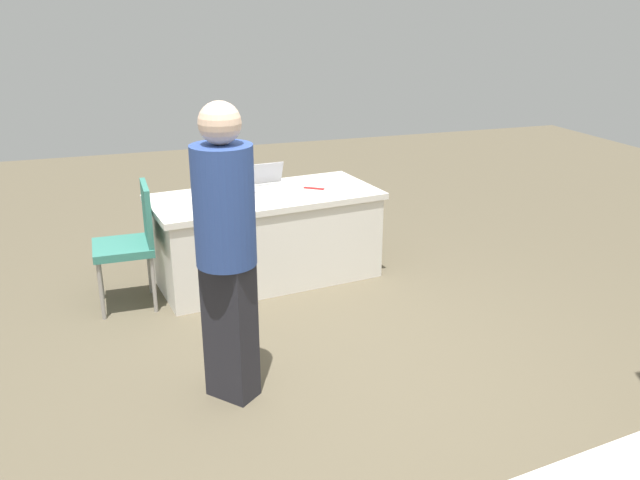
{
  "coord_description": "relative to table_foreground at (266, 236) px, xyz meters",
  "views": [
    {
      "loc": [
        1.13,
        3.4,
        2.23
      ],
      "look_at": [
        -0.04,
        -0.07,
        0.9
      ],
      "focal_mm": 36.72,
      "sensor_mm": 36.0,
      "label": 1
    }
  ],
  "objects": [
    {
      "name": "table_foreground",
      "position": [
        0.0,
        0.0,
        0.0
      ],
      "size": [
        1.96,
        1.08,
        0.74
      ],
      "rotation": [
        0.0,
        0.0,
        0.12
      ],
      "color": "silver",
      "rests_on": "ground"
    },
    {
      "name": "yarn_ball",
      "position": [
        0.45,
        0.07,
        0.42
      ],
      "size": [
        0.1,
        0.1,
        0.1
      ],
      "primitive_type": "sphere",
      "color": "#B2382D",
      "rests_on": "table_foreground"
    },
    {
      "name": "scissors_red",
      "position": [
        -0.44,
        -0.02,
        0.37
      ],
      "size": [
        0.17,
        0.14,
        0.01
      ],
      "primitive_type": "cube",
      "rotation": [
        0.0,
        0.0,
        2.5
      ],
      "color": "red",
      "rests_on": "table_foreground"
    },
    {
      "name": "chair_aisle",
      "position": [
        1.09,
        0.2,
        0.18
      ],
      "size": [
        0.44,
        0.44,
        0.96
      ],
      "rotation": [
        0.0,
        0.0,
        -1.57
      ],
      "color": "#9E9993",
      "rests_on": "ground"
    },
    {
      "name": "person_attendee_browsing",
      "position": [
        0.64,
        1.68,
        0.61
      ],
      "size": [
        0.48,
        0.48,
        1.76
      ],
      "rotation": [
        0.0,
        0.0,
        5.41
      ],
      "color": "#26262D",
      "rests_on": "ground"
    },
    {
      "name": "laptop_silver",
      "position": [
        -0.08,
        -0.15,
        0.41
      ],
      "size": [
        0.35,
        0.32,
        0.21
      ],
      "rotation": [
        0.0,
        0.0,
        0.11
      ],
      "color": "silver",
      "rests_on": "table_foreground"
    },
    {
      "name": "ground_plane",
      "position": [
        0.1,
        1.68,
        -0.37
      ],
      "size": [
        14.4,
        14.4,
        0.0
      ],
      "primitive_type": "plane",
      "color": "brown"
    }
  ]
}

